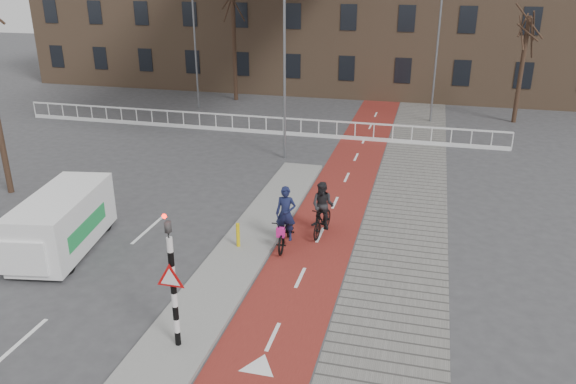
# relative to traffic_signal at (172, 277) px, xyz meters

# --- Properties ---
(ground) EXTENTS (120.00, 120.00, 0.00)m
(ground) POSITION_rel_traffic_signal_xyz_m (0.60, 2.02, -1.99)
(ground) COLOR #38383A
(ground) RESTS_ON ground
(bike_lane) EXTENTS (2.50, 60.00, 0.01)m
(bike_lane) POSITION_rel_traffic_signal_xyz_m (2.10, 12.02, -1.98)
(bike_lane) COLOR maroon
(bike_lane) RESTS_ON ground
(sidewalk) EXTENTS (3.00, 60.00, 0.01)m
(sidewalk) POSITION_rel_traffic_signal_xyz_m (4.90, 12.02, -1.98)
(sidewalk) COLOR slate
(sidewalk) RESTS_ON ground
(curb_island) EXTENTS (1.80, 16.00, 0.12)m
(curb_island) POSITION_rel_traffic_signal_xyz_m (-0.10, 6.02, -1.93)
(curb_island) COLOR gray
(curb_island) RESTS_ON ground
(traffic_signal) EXTENTS (0.80, 0.80, 3.68)m
(traffic_signal) POSITION_rel_traffic_signal_xyz_m (0.00, 0.00, 0.00)
(traffic_signal) COLOR black
(traffic_signal) RESTS_ON curb_island
(bollard) EXTENTS (0.12, 0.12, 0.81)m
(bollard) POSITION_rel_traffic_signal_xyz_m (-0.30, 5.31, -1.46)
(bollard) COLOR #E0BD0C
(bollard) RESTS_ON curb_island
(cyclist_near) EXTENTS (0.81, 2.05, 2.08)m
(cyclist_near) POSITION_rel_traffic_signal_xyz_m (1.15, 5.95, -1.28)
(cyclist_near) COLOR black
(cyclist_near) RESTS_ON bike_lane
(cyclist_far) EXTENTS (0.89, 1.82, 1.90)m
(cyclist_far) POSITION_rel_traffic_signal_xyz_m (2.15, 7.13, -1.19)
(cyclist_far) COLOR black
(cyclist_far) RESTS_ON bike_lane
(van) EXTENTS (2.52, 4.67, 1.91)m
(van) POSITION_rel_traffic_signal_xyz_m (-5.79, 3.92, -0.99)
(van) COLOR white
(van) RESTS_ON ground
(railing) EXTENTS (28.00, 0.10, 0.99)m
(railing) POSITION_rel_traffic_signal_xyz_m (-4.40, 19.02, -1.68)
(railing) COLOR silver
(railing) RESTS_ON ground
(tree_mid) EXTENTS (0.28, 0.28, 7.53)m
(tree_mid) POSITION_rel_traffic_signal_xyz_m (-7.99, 27.01, 1.77)
(tree_mid) COLOR black
(tree_mid) RESTS_ON ground
(tree_right) EXTENTS (0.26, 0.26, 6.17)m
(tree_right) POSITION_rel_traffic_signal_xyz_m (10.37, 25.20, 1.09)
(tree_right) COLOR black
(tree_right) RESTS_ON ground
(streetlight_near) EXTENTS (0.12, 0.12, 8.69)m
(streetlight_near) POSITION_rel_traffic_signal_xyz_m (-1.27, 15.02, 2.35)
(streetlight_near) COLOR slate
(streetlight_near) RESTS_ON ground
(streetlight_left) EXTENTS (0.12, 0.12, 7.88)m
(streetlight_left) POSITION_rel_traffic_signal_xyz_m (-9.56, 23.98, 1.95)
(streetlight_left) COLOR slate
(streetlight_left) RESTS_ON ground
(streetlight_right) EXTENTS (0.12, 0.12, 7.45)m
(streetlight_right) POSITION_rel_traffic_signal_xyz_m (5.49, 24.18, 1.74)
(streetlight_right) COLOR slate
(streetlight_right) RESTS_ON ground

